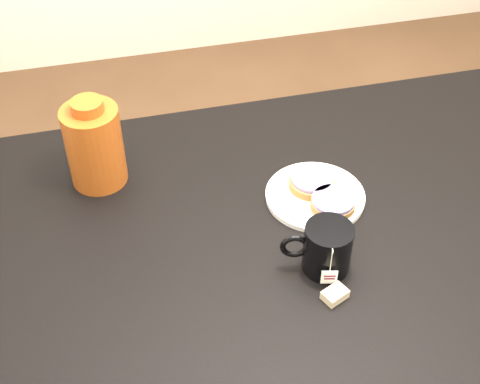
{
  "coord_description": "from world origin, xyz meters",
  "views": [
    {
      "loc": [
        -0.4,
        -0.89,
        1.72
      ],
      "look_at": [
        -0.16,
        0.07,
        0.81
      ],
      "focal_mm": 50.0,
      "sensor_mm": 36.0,
      "label": 1
    }
  ],
  "objects_px": {
    "plate": "(315,195)",
    "mug": "(326,248)",
    "teabag_pouch": "(335,295)",
    "bagel_package": "(94,145)",
    "bagel_front": "(333,203)",
    "bagel_back": "(312,182)",
    "table": "(322,249)"
  },
  "relations": [
    {
      "from": "plate",
      "to": "mug",
      "type": "distance_m",
      "value": 0.2
    },
    {
      "from": "teabag_pouch",
      "to": "bagel_package",
      "type": "height_order",
      "value": "bagel_package"
    },
    {
      "from": "plate",
      "to": "mug",
      "type": "bearing_deg",
      "value": -103.45
    },
    {
      "from": "bagel_front",
      "to": "bagel_package",
      "type": "bearing_deg",
      "value": 154.22
    },
    {
      "from": "bagel_back",
      "to": "bagel_front",
      "type": "height_order",
      "value": "same"
    },
    {
      "from": "table",
      "to": "mug",
      "type": "height_order",
      "value": "mug"
    },
    {
      "from": "table",
      "to": "teabag_pouch",
      "type": "relative_size",
      "value": 31.11
    },
    {
      "from": "table",
      "to": "bagel_front",
      "type": "relative_size",
      "value": 10.77
    },
    {
      "from": "bagel_back",
      "to": "mug",
      "type": "relative_size",
      "value": 0.97
    },
    {
      "from": "table",
      "to": "bagel_back",
      "type": "distance_m",
      "value": 0.15
    },
    {
      "from": "bagel_back",
      "to": "teabag_pouch",
      "type": "height_order",
      "value": "bagel_back"
    },
    {
      "from": "bagel_back",
      "to": "mug",
      "type": "bearing_deg",
      "value": -101.83
    },
    {
      "from": "bagel_front",
      "to": "plate",
      "type": "bearing_deg",
      "value": 113.64
    },
    {
      "from": "plate",
      "to": "bagel_front",
      "type": "xyz_separation_m",
      "value": [
        0.02,
        -0.05,
        0.02
      ]
    },
    {
      "from": "mug",
      "to": "teabag_pouch",
      "type": "distance_m",
      "value": 0.09
    },
    {
      "from": "table",
      "to": "bagel_front",
      "type": "distance_m",
      "value": 0.11
    },
    {
      "from": "bagel_back",
      "to": "mug",
      "type": "xyz_separation_m",
      "value": [
        -0.04,
        -0.21,
        0.03
      ]
    },
    {
      "from": "mug",
      "to": "table",
      "type": "bearing_deg",
      "value": 82.74
    },
    {
      "from": "bagel_package",
      "to": "table",
      "type": "bearing_deg",
      "value": -29.56
    },
    {
      "from": "table",
      "to": "bagel_package",
      "type": "height_order",
      "value": "bagel_package"
    },
    {
      "from": "plate",
      "to": "bagel_package",
      "type": "height_order",
      "value": "bagel_package"
    },
    {
      "from": "bagel_back",
      "to": "bagel_package",
      "type": "bearing_deg",
      "value": 161.32
    },
    {
      "from": "table",
      "to": "plate",
      "type": "distance_m",
      "value": 0.12
    },
    {
      "from": "bagel_back",
      "to": "table",
      "type": "bearing_deg",
      "value": -90.72
    },
    {
      "from": "teabag_pouch",
      "to": "bagel_package",
      "type": "distance_m",
      "value": 0.59
    },
    {
      "from": "bagel_front",
      "to": "bagel_back",
      "type": "bearing_deg",
      "value": 106.04
    },
    {
      "from": "teabag_pouch",
      "to": "bagel_front",
      "type": "bearing_deg",
      "value": 71.53
    },
    {
      "from": "plate",
      "to": "table",
      "type": "bearing_deg",
      "value": -91.11
    },
    {
      "from": "mug",
      "to": "teabag_pouch",
      "type": "bearing_deg",
      "value": -81.0
    },
    {
      "from": "teabag_pouch",
      "to": "mug",
      "type": "bearing_deg",
      "value": 85.26
    },
    {
      "from": "mug",
      "to": "bagel_package",
      "type": "xyz_separation_m",
      "value": [
        -0.39,
        0.36,
        0.04
      ]
    },
    {
      "from": "table",
      "to": "plate",
      "type": "relative_size",
      "value": 6.65
    }
  ]
}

